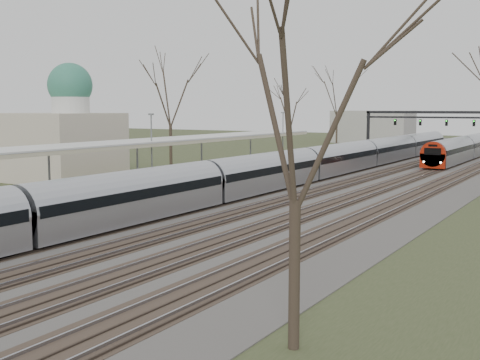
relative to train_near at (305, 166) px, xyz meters
name	(u,v)px	position (x,y,z in m)	size (l,w,h in m)	color
track_bed	(363,176)	(2.76, 6.87, -1.42)	(24.00, 160.00, 0.22)	#474442
platform	(168,185)	(-6.55, -10.63, -0.98)	(3.50, 69.00, 1.00)	#9E9B93
canopy	(127,144)	(-6.55, -15.15, 2.45)	(4.10, 50.00, 3.11)	slate
dome_building	(58,139)	(-19.21, -10.13, 2.24)	(10.00, 8.00, 10.30)	beige
signal_gantry	(442,120)	(2.79, 36.85, 3.43)	(21.00, 0.59, 6.08)	black
tree_west_far	(170,92)	(-14.50, -0.13, 6.54)	(5.50, 5.50, 11.33)	#2D231C
tree_east_near	(296,102)	(15.50, -33.13, 5.08)	(4.50, 4.50, 9.27)	#2D231C
train_near	(305,166)	(0.00, 0.00, 0.00)	(2.62, 90.21, 3.05)	#AEB0B8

